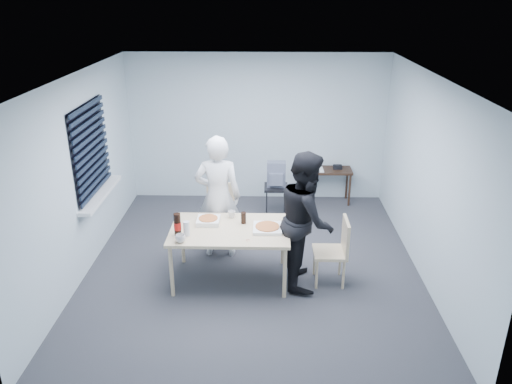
{
  "coord_description": "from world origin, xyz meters",
  "views": [
    {
      "loc": [
        0.19,
        -6.04,
        3.56
      ],
      "look_at": [
        0.04,
        0.1,
        1.06
      ],
      "focal_mm": 35.0,
      "sensor_mm": 36.0,
      "label": 1
    }
  ],
  "objects_px": {
    "chair_far": "(220,209)",
    "person_white": "(218,197)",
    "backpack": "(276,175)",
    "soda_bottle": "(177,225)",
    "dining_table": "(230,233)",
    "stool": "(276,192)",
    "chair_right": "(337,247)",
    "mug_b": "(232,214)",
    "person_black": "(306,219)",
    "side_table": "(325,173)",
    "mug_a": "(180,238)"
  },
  "relations": [
    {
      "from": "mug_b",
      "to": "soda_bottle",
      "type": "height_order",
      "value": "soda_bottle"
    },
    {
      "from": "dining_table",
      "to": "side_table",
      "type": "distance_m",
      "value": 3.02
    },
    {
      "from": "side_table",
      "to": "mug_a",
      "type": "relative_size",
      "value": 7.58
    },
    {
      "from": "mug_a",
      "to": "mug_b",
      "type": "distance_m",
      "value": 0.91
    },
    {
      "from": "dining_table",
      "to": "mug_b",
      "type": "height_order",
      "value": "mug_b"
    },
    {
      "from": "chair_far",
      "to": "stool",
      "type": "bearing_deg",
      "value": 45.72
    },
    {
      "from": "dining_table",
      "to": "stool",
      "type": "distance_m",
      "value": 2.1
    },
    {
      "from": "backpack",
      "to": "mug_b",
      "type": "relative_size",
      "value": 4.27
    },
    {
      "from": "chair_right",
      "to": "stool",
      "type": "distance_m",
      "value": 2.17
    },
    {
      "from": "dining_table",
      "to": "backpack",
      "type": "relative_size",
      "value": 3.54
    },
    {
      "from": "backpack",
      "to": "soda_bottle",
      "type": "height_order",
      "value": "soda_bottle"
    },
    {
      "from": "person_white",
      "to": "soda_bottle",
      "type": "height_order",
      "value": "person_white"
    },
    {
      "from": "side_table",
      "to": "backpack",
      "type": "height_order",
      "value": "backpack"
    },
    {
      "from": "stool",
      "to": "mug_a",
      "type": "height_order",
      "value": "mug_a"
    },
    {
      "from": "person_black",
      "to": "side_table",
      "type": "xyz_separation_m",
      "value": [
        0.52,
        2.64,
        -0.34
      ]
    },
    {
      "from": "chair_right",
      "to": "person_white",
      "type": "distance_m",
      "value": 1.78
    },
    {
      "from": "side_table",
      "to": "soda_bottle",
      "type": "height_order",
      "value": "soda_bottle"
    },
    {
      "from": "side_table",
      "to": "backpack",
      "type": "distance_m",
      "value": 1.11
    },
    {
      "from": "chair_far",
      "to": "backpack",
      "type": "relative_size",
      "value": 2.08
    },
    {
      "from": "chair_right",
      "to": "mug_b",
      "type": "bearing_deg",
      "value": 164.6
    },
    {
      "from": "chair_far",
      "to": "person_white",
      "type": "height_order",
      "value": "person_white"
    },
    {
      "from": "person_black",
      "to": "person_white",
      "type": "bearing_deg",
      "value": 59.23
    },
    {
      "from": "mug_a",
      "to": "mug_b",
      "type": "relative_size",
      "value": 1.23
    },
    {
      "from": "stool",
      "to": "dining_table",
      "type": "bearing_deg",
      "value": -107.26
    },
    {
      "from": "chair_right",
      "to": "soda_bottle",
      "type": "relative_size",
      "value": 3.07
    },
    {
      "from": "chair_right",
      "to": "side_table",
      "type": "xyz_separation_m",
      "value": [
        0.12,
        2.67,
        0.03
      ]
    },
    {
      "from": "chair_right",
      "to": "mug_b",
      "type": "xyz_separation_m",
      "value": [
        -1.37,
        0.38,
        0.27
      ]
    },
    {
      "from": "dining_table",
      "to": "person_white",
      "type": "height_order",
      "value": "person_white"
    },
    {
      "from": "chair_far",
      "to": "mug_a",
      "type": "bearing_deg",
      "value": -102.68
    },
    {
      "from": "stool",
      "to": "mug_b",
      "type": "relative_size",
      "value": 5.39
    },
    {
      "from": "dining_table",
      "to": "chair_far",
      "type": "distance_m",
      "value": 1.16
    },
    {
      "from": "stool",
      "to": "chair_right",
      "type": "bearing_deg",
      "value": -69.71
    },
    {
      "from": "person_white",
      "to": "soda_bottle",
      "type": "relative_size",
      "value": 6.1
    },
    {
      "from": "mug_b",
      "to": "stool",
      "type": "bearing_deg",
      "value": 69.54
    },
    {
      "from": "dining_table",
      "to": "chair_far",
      "type": "xyz_separation_m",
      "value": [
        -0.23,
        1.12,
        -0.16
      ]
    },
    {
      "from": "chair_right",
      "to": "stool",
      "type": "height_order",
      "value": "chair_right"
    },
    {
      "from": "dining_table",
      "to": "person_white",
      "type": "bearing_deg",
      "value": 107.15
    },
    {
      "from": "chair_right",
      "to": "mug_b",
      "type": "relative_size",
      "value": 8.9
    },
    {
      "from": "person_black",
      "to": "soda_bottle",
      "type": "relative_size",
      "value": 6.1
    },
    {
      "from": "dining_table",
      "to": "stool",
      "type": "height_order",
      "value": "dining_table"
    },
    {
      "from": "chair_right",
      "to": "mug_a",
      "type": "xyz_separation_m",
      "value": [
        -1.93,
        -0.34,
        0.27
      ]
    },
    {
      "from": "backpack",
      "to": "mug_a",
      "type": "distance_m",
      "value": 2.64
    },
    {
      "from": "chair_far",
      "to": "soda_bottle",
      "type": "distance_m",
      "value": 1.42
    },
    {
      "from": "person_black",
      "to": "chair_right",
      "type": "bearing_deg",
      "value": -93.4
    },
    {
      "from": "chair_far",
      "to": "mug_b",
      "type": "xyz_separation_m",
      "value": [
        0.23,
        -0.78,
        0.27
      ]
    },
    {
      "from": "dining_table",
      "to": "chair_right",
      "type": "relative_size",
      "value": 1.7
    },
    {
      "from": "chair_far",
      "to": "backpack",
      "type": "height_order",
      "value": "backpack"
    },
    {
      "from": "side_table",
      "to": "mug_a",
      "type": "xyz_separation_m",
      "value": [
        -2.06,
        -3.0,
        0.24
      ]
    },
    {
      "from": "dining_table",
      "to": "backpack",
      "type": "height_order",
      "value": "backpack"
    },
    {
      "from": "stool",
      "to": "mug_b",
      "type": "distance_m",
      "value": 1.8
    }
  ]
}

